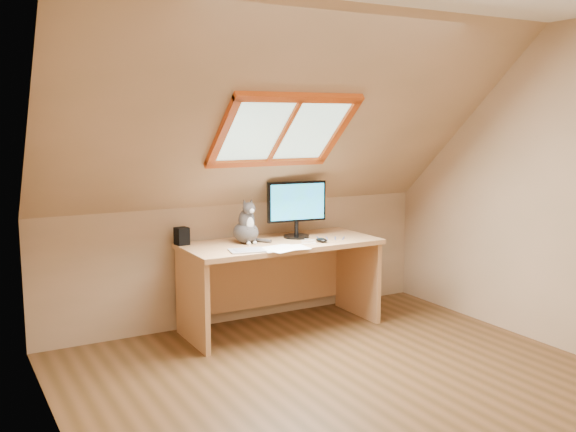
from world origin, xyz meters
TOP-DOWN VIEW (x-y plane):
  - ground at (0.00, 0.00)m, footprint 3.50×3.50m
  - room_shell at (0.00, -0.09)m, footprint 3.52×3.52m
  - desk at (0.16, 1.45)m, footprint 1.59×0.70m
  - monitor at (0.36, 1.46)m, footprint 0.51×0.22m
  - cat at (-0.11, 1.45)m, footprint 0.21×0.25m
  - desk_speaker at (-0.58, 1.63)m, footprint 0.11×0.11m
  - graphics_tablet at (-0.25, 1.15)m, footprint 0.29×0.24m
  - mouse at (0.43, 1.18)m, footprint 0.09×0.13m
  - papers at (0.04, 1.12)m, footprint 0.35×0.30m
  - cables at (0.49, 1.26)m, footprint 0.51×0.26m

SIDE VIEW (x-z plane):
  - ground at x=0.00m, z-range 0.00..0.00m
  - desk at x=0.16m, z-range 0.14..0.87m
  - papers at x=0.04m, z-range 0.73..0.73m
  - cables at x=0.49m, z-range 0.73..0.73m
  - graphics_tablet at x=-0.25m, z-range 0.73..0.74m
  - mouse at x=0.43m, z-range 0.73..0.76m
  - desk_speaker at x=-0.58m, z-range 0.73..0.86m
  - cat at x=-0.11m, z-range 0.67..1.04m
  - monitor at x=0.36m, z-range 0.76..1.23m
  - room_shell at x=0.00m, z-range 0.23..2.64m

